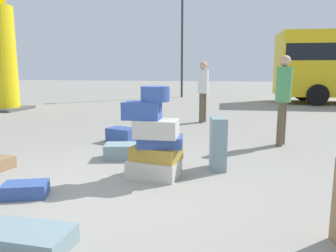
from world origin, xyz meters
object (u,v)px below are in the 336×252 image
(person_tourist_with_camera, at_px, (203,86))
(lamp_post, at_px, (182,16))
(suitcase_navy_foreground_near, at_px, (122,135))
(suitcase_navy_right_side, at_px, (25,190))
(person_bearded_onlooker, at_px, (283,92))
(suitcase_slate_upright_blue, at_px, (126,151))
(suitcase_tower, at_px, (154,140))
(suitcase_slate_left_side, at_px, (27,239))
(suitcase_slate_behind_tower, at_px, (218,144))
(yellow_dummy_statue, at_px, (0,54))

(person_tourist_with_camera, relative_size, lamp_post, 0.26)
(person_tourist_with_camera, bearing_deg, suitcase_navy_foreground_near, -8.47)
(suitcase_navy_right_side, xyz_separation_m, person_bearded_onlooker, (3.34, 3.49, 0.98))
(suitcase_slate_upright_blue, bearing_deg, lamp_post, 81.75)
(person_bearded_onlooker, height_order, lamp_post, lamp_post)
(suitcase_navy_foreground_near, bearing_deg, person_tourist_with_camera, 84.25)
(suitcase_navy_right_side, height_order, lamp_post, lamp_post)
(suitcase_tower, relative_size, suitcase_navy_foreground_near, 2.15)
(suitcase_slate_left_side, relative_size, lamp_post, 0.11)
(suitcase_navy_right_side, relative_size, person_bearded_onlooker, 0.29)
(suitcase_slate_upright_blue, bearing_deg, suitcase_slate_left_side, -101.20)
(suitcase_navy_foreground_near, bearing_deg, suitcase_slate_left_side, -62.29)
(suitcase_navy_right_side, relative_size, lamp_post, 0.08)
(suitcase_slate_left_side, height_order, person_tourist_with_camera, person_tourist_with_camera)
(lamp_post, bearing_deg, suitcase_navy_right_side, -87.83)
(person_bearded_onlooker, bearing_deg, person_tourist_with_camera, -123.74)
(suitcase_slate_left_side, relative_size, suitcase_slate_behind_tower, 0.95)
(suitcase_slate_behind_tower, relative_size, lamp_post, 0.12)
(suitcase_tower, distance_m, suitcase_navy_right_side, 1.74)
(suitcase_navy_foreground_near, bearing_deg, lamp_post, 112.47)
(lamp_post, bearing_deg, person_bearded_onlooker, -70.94)
(suitcase_slate_upright_blue, distance_m, lamp_post, 13.59)
(suitcase_slate_left_side, bearing_deg, suitcase_navy_foreground_near, 99.98)
(suitcase_tower, relative_size, person_tourist_with_camera, 0.74)
(suitcase_tower, bearing_deg, suitcase_slate_upright_blue, 128.89)
(suitcase_slate_behind_tower, bearing_deg, suitcase_slate_upright_blue, 158.91)
(suitcase_slate_left_side, relative_size, person_tourist_with_camera, 0.44)
(suitcase_slate_left_side, bearing_deg, person_tourist_with_camera, 85.38)
(suitcase_slate_upright_blue, height_order, suitcase_navy_right_side, suitcase_slate_upright_blue)
(suitcase_slate_behind_tower, height_order, person_bearded_onlooker, person_bearded_onlooker)
(suitcase_tower, distance_m, suitcase_navy_foreground_near, 2.48)
(suitcase_tower, xyz_separation_m, suitcase_navy_right_side, (-1.34, -1.02, -0.46))
(yellow_dummy_statue, bearing_deg, suitcase_slate_upright_blue, -39.81)
(yellow_dummy_statue, xyz_separation_m, lamp_post, (5.61, 7.20, 2.26))
(suitcase_slate_behind_tower, relative_size, person_tourist_with_camera, 0.46)
(suitcase_tower, bearing_deg, suitcase_slate_behind_tower, 34.82)
(suitcase_slate_left_side, distance_m, person_bearded_onlooker, 5.31)
(suitcase_navy_right_side, bearing_deg, suitcase_navy_foreground_near, 67.87)
(suitcase_slate_upright_blue, height_order, suitcase_navy_foreground_near, suitcase_navy_foreground_near)
(suitcase_slate_upright_blue, relative_size, person_tourist_with_camera, 0.42)
(suitcase_tower, relative_size, person_bearded_onlooker, 0.72)
(suitcase_slate_upright_blue, relative_size, suitcase_navy_right_side, 1.43)
(suitcase_tower, relative_size, suitcase_slate_behind_tower, 1.61)
(suitcase_tower, distance_m, suitcase_slate_left_side, 2.19)
(suitcase_slate_upright_blue, bearing_deg, person_tourist_with_camera, 64.72)
(suitcase_navy_foreground_near, bearing_deg, person_bearded_onlooker, 25.59)
(suitcase_navy_foreground_near, xyz_separation_m, yellow_dummy_statue, (-6.28, 4.44, 1.94))
(suitcase_navy_foreground_near, distance_m, person_bearded_onlooker, 3.38)
(lamp_post, bearing_deg, suitcase_navy_foreground_near, -86.71)
(person_bearded_onlooker, xyz_separation_m, yellow_dummy_statue, (-9.51, 4.08, 1.02))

